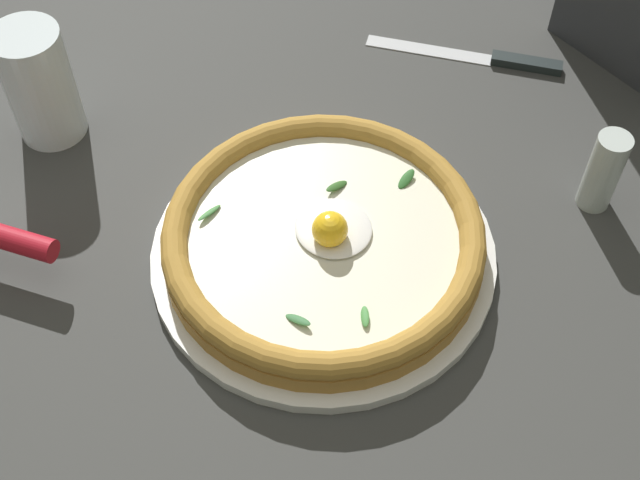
{
  "coord_description": "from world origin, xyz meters",
  "views": [
    {
      "loc": [
        0.33,
        -0.34,
        0.64
      ],
      "look_at": [
        0.01,
        -0.0,
        0.03
      ],
      "focal_mm": 48.18,
      "sensor_mm": 36.0,
      "label": 1
    }
  ],
  "objects_px": {
    "pepper_shaker": "(603,172)",
    "table_knife": "(493,59)",
    "drinking_glass": "(42,91)",
    "pizza": "(320,241)"
  },
  "relations": [
    {
      "from": "pizza",
      "to": "table_knife",
      "type": "xyz_separation_m",
      "value": [
        -0.04,
        0.33,
        -0.03
      ]
    },
    {
      "from": "pizza",
      "to": "table_knife",
      "type": "relative_size",
      "value": 1.45
    },
    {
      "from": "drinking_glass",
      "to": "pepper_shaker",
      "type": "bearing_deg",
      "value": 32.53
    },
    {
      "from": "pepper_shaker",
      "to": "table_knife",
      "type": "bearing_deg",
      "value": 152.36
    },
    {
      "from": "pizza",
      "to": "pepper_shaker",
      "type": "distance_m",
      "value": 0.27
    },
    {
      "from": "table_knife",
      "to": "pepper_shaker",
      "type": "height_order",
      "value": "pepper_shaker"
    },
    {
      "from": "pizza",
      "to": "pepper_shaker",
      "type": "height_order",
      "value": "pepper_shaker"
    },
    {
      "from": "pizza",
      "to": "pepper_shaker",
      "type": "xyz_separation_m",
      "value": [
        0.14,
        0.23,
        0.01
      ]
    },
    {
      "from": "table_knife",
      "to": "pepper_shaker",
      "type": "xyz_separation_m",
      "value": [
        0.19,
        -0.1,
        0.04
      ]
    },
    {
      "from": "table_knife",
      "to": "pepper_shaker",
      "type": "relative_size",
      "value": 2.31
    }
  ]
}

